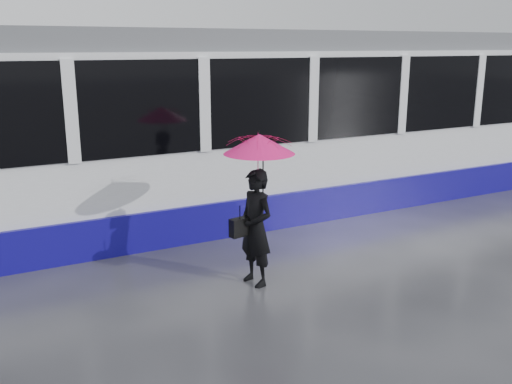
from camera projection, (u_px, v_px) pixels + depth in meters
ground at (216, 271)px, 8.05m from camera, size 90.00×90.00×0.00m
rails at (159, 223)px, 10.18m from camera, size 34.00×1.51×0.02m
tram at (299, 123)px, 11.10m from camera, size 26.00×2.56×3.35m
woman at (256, 228)px, 7.46m from camera, size 0.48×0.63×1.56m
umbrella at (259, 158)px, 7.25m from camera, size 1.08×1.08×1.05m
handbag at (240, 227)px, 7.37m from camera, size 0.30×0.17×0.42m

